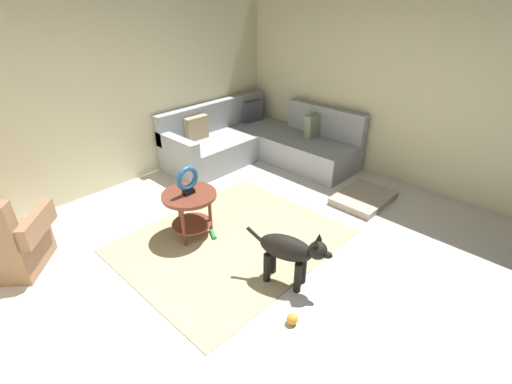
# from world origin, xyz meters

# --- Properties ---
(ground_plane) EXTENTS (6.00, 6.00, 0.10)m
(ground_plane) POSITION_xyz_m (0.00, 0.00, -0.05)
(ground_plane) COLOR silver
(wall_back) EXTENTS (6.00, 0.12, 2.70)m
(wall_back) POSITION_xyz_m (0.00, 2.94, 1.35)
(wall_back) COLOR beige
(wall_back) RESTS_ON ground_plane
(wall_right) EXTENTS (0.12, 6.00, 2.70)m
(wall_right) POSITION_xyz_m (2.94, 0.00, 1.35)
(wall_right) COLOR beige
(wall_right) RESTS_ON ground_plane
(area_rug) EXTENTS (2.30, 1.90, 0.01)m
(area_rug) POSITION_xyz_m (0.15, 0.70, 0.01)
(area_rug) COLOR tan
(area_rug) RESTS_ON ground_plane
(sectional_couch) EXTENTS (2.20, 2.25, 0.88)m
(sectional_couch) POSITION_xyz_m (1.99, 2.01, 0.29)
(sectional_couch) COLOR #9EA3A8
(sectional_couch) RESTS_ON ground_plane
(armchair) EXTENTS (1.00, 0.98, 0.88)m
(armchair) POSITION_xyz_m (-1.70, 1.95, 0.32)
(armchair) COLOR #936B4C
(armchair) RESTS_ON ground_plane
(side_table) EXTENTS (0.60, 0.60, 0.54)m
(side_table) POSITION_xyz_m (-0.07, 1.12, 0.42)
(side_table) COLOR brown
(side_table) RESTS_ON ground_plane
(torus_sculpture) EXTENTS (0.28, 0.08, 0.33)m
(torus_sculpture) POSITION_xyz_m (-0.07, 1.12, 0.71)
(torus_sculpture) COLOR black
(torus_sculpture) RESTS_ON side_table
(dog_bed_mat) EXTENTS (0.80, 0.60, 0.09)m
(dog_bed_mat) POSITION_xyz_m (1.98, 0.08, 0.04)
(dog_bed_mat) COLOR #B2A38E
(dog_bed_mat) RESTS_ON ground_plane
(dog) EXTENTS (0.37, 0.82, 0.63)m
(dog) POSITION_xyz_m (0.08, -0.19, 0.38)
(dog) COLOR black
(dog) RESTS_ON ground_plane
(dog_toy_ball) EXTENTS (0.10, 0.10, 0.10)m
(dog_toy_ball) POSITION_xyz_m (-0.29, -0.53, 0.05)
(dog_toy_ball) COLOR orange
(dog_toy_ball) RESTS_ON ground_plane
(dog_toy_rope) EXTENTS (0.12, 0.17, 0.05)m
(dog_toy_rope) POSITION_xyz_m (0.07, 0.92, 0.03)
(dog_toy_rope) COLOR green
(dog_toy_rope) RESTS_ON ground_plane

